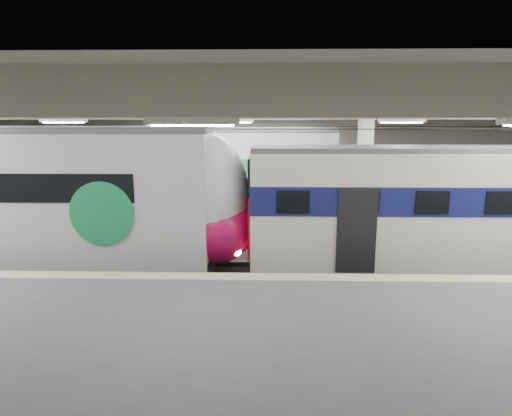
{
  "coord_description": "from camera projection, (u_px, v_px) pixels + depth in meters",
  "views": [
    {
      "loc": [
        1.27,
        -13.41,
        4.97
      ],
      "look_at": [
        0.91,
        1.0,
        2.0
      ],
      "focal_mm": 30.0,
      "sensor_mm": 36.0,
      "label": 1
    }
  ],
  "objects": [
    {
      "name": "modern_emu",
      "position": [
        44.0,
        203.0,
        13.84
      ],
      "size": [
        14.98,
        3.09,
        4.78
      ],
      "color": "silver",
      "rests_on": "ground"
    },
    {
      "name": "older_rer",
      "position": [
        445.0,
        210.0,
        13.56
      ],
      "size": [
        12.51,
        2.76,
        4.17
      ],
      "color": "white",
      "rests_on": "ground"
    },
    {
      "name": "station_hall",
      "position": [
        221.0,
        184.0,
        11.81
      ],
      "size": [
        36.0,
        24.0,
        5.75
      ],
      "color": "black",
      "rests_on": "ground"
    },
    {
      "name": "far_train",
      "position": [
        169.0,
        178.0,
        19.14
      ],
      "size": [
        14.75,
        3.46,
        4.65
      ],
      "rotation": [
        0.0,
        0.0,
        -0.03
      ],
      "color": "silver",
      "rests_on": "ground"
    }
  ]
}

